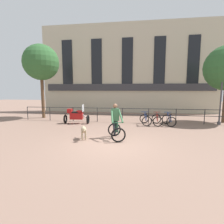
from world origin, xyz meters
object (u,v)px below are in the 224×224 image
parked_motorcycle (76,116)px  parked_bicycle_near_lamp (145,119)px  dog (84,130)px  parked_bicycle_mid_right (169,120)px  cyclist_with_bike (116,123)px  parked_bicycle_mid_left (157,120)px  street_lamp (222,90)px

parked_motorcycle → parked_bicycle_near_lamp: size_ratio=1.51×
dog → parked_bicycle_mid_right: parked_bicycle_mid_right is taller
dog → parked_bicycle_near_lamp: bearing=31.6°
cyclist_with_bike → parked_bicycle_near_lamp: size_ratio=1.44×
parked_motorcycle → parked_bicycle_mid_right: (6.34, 0.26, -0.20)m
dog → parked_bicycle_mid_left: parked_bicycle_mid_left is taller
dog → parked_motorcycle: size_ratio=0.53×
parked_bicycle_near_lamp → cyclist_with_bike: bearing=59.4°
dog → parked_bicycle_mid_left: bearing=25.3°
cyclist_with_bike → parked_bicycle_mid_left: size_ratio=1.51×
cyclist_with_bike → parked_motorcycle: cyclist_with_bike is taller
cyclist_with_bike → parked_bicycle_mid_right: cyclist_with_bike is taller
parked_bicycle_mid_left → street_lamp: size_ratio=0.27×
cyclist_with_bike → parked_bicycle_mid_right: size_ratio=1.43×
parked_bicycle_near_lamp → parked_bicycle_mid_right: same height
parked_motorcycle → parked_bicycle_near_lamp: (4.80, 0.26, -0.20)m
parked_bicycle_mid_left → parked_bicycle_mid_right: size_ratio=0.95×
parked_motorcycle → cyclist_with_bike: bearing=-140.1°
parked_motorcycle → parked_bicycle_mid_right: size_ratio=1.50×
cyclist_with_bike → dog: (-1.49, -0.44, -0.30)m
parked_motorcycle → parked_bicycle_mid_left: size_ratio=1.59×
parked_motorcycle → parked_bicycle_near_lamp: parked_motorcycle is taller
dog → parked_motorcycle: (-1.71, 3.77, 0.10)m
parked_bicycle_near_lamp → parked_bicycle_mid_right: (1.54, 0.00, -0.00)m
cyclist_with_bike → street_lamp: bearing=16.2°
dog → parked_bicycle_mid_right: size_ratio=0.80×
cyclist_with_bike → parked_bicycle_near_lamp: (1.60, 3.59, -0.41)m
parked_bicycle_mid_left → street_lamp: street_lamp is taller
cyclist_with_bike → street_lamp: 8.00m
parked_bicycle_mid_left → parked_bicycle_mid_right: (0.77, 0.00, -0.00)m
parked_bicycle_near_lamp → parked_bicycle_mid_right: size_ratio=1.00×
dog → parked_bicycle_mid_right: 6.14m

